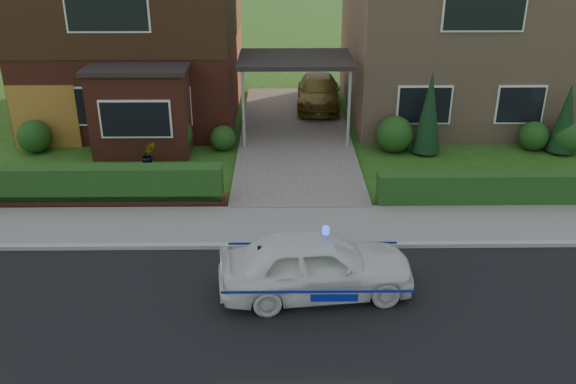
{
  "coord_description": "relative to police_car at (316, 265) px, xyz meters",
  "views": [
    {
      "loc": [
        -0.51,
        -9.33,
        7.06
      ],
      "look_at": [
        -0.34,
        3.5,
        1.23
      ],
      "focal_mm": 38.0,
      "sensor_mm": 36.0,
      "label": 1
    }
  ],
  "objects": [
    {
      "name": "hedge_left",
      "position": [
        -6.0,
        4.25,
        -0.67
      ],
      "size": [
        7.5,
        0.55,
        0.9
      ],
      "primitive_type": "cube",
      "color": "#123815",
      "rests_on": "ground"
    },
    {
      "name": "shrub_right_near",
      "position": [
        3.0,
        8.2,
        -0.07
      ],
      "size": [
        1.2,
        1.2,
        1.2
      ],
      "primitive_type": "sphere",
      "color": "#123815",
      "rests_on": "ground"
    },
    {
      "name": "garage_door",
      "position": [
        -8.44,
        8.76,
        0.38
      ],
      "size": [
        2.2,
        0.1,
        2.1
      ],
      "primitive_type": "cube",
      "color": "olive",
      "rests_on": "ground"
    },
    {
      "name": "dwarf_wall",
      "position": [
        -6.0,
        4.1,
        -0.49
      ],
      "size": [
        7.7,
        0.25,
        0.36
      ],
      "primitive_type": "cube",
      "color": "brown",
      "rests_on": "ground"
    },
    {
      "name": "shrub_right_far",
      "position": [
        8.6,
        8.0,
        -0.13
      ],
      "size": [
        1.08,
        1.08,
        1.08
      ],
      "primitive_type": "sphere",
      "color": "#123815",
      "rests_on": "ground"
    },
    {
      "name": "sidewalk",
      "position": [
        -0.2,
        2.9,
        -0.62
      ],
      "size": [
        60.0,
        2.0,
        0.1
      ],
      "primitive_type": "cube",
      "color": "slate",
      "rests_on": "ground"
    },
    {
      "name": "kerb",
      "position": [
        -0.2,
        1.85,
        -0.61
      ],
      "size": [
        60.0,
        0.16,
        0.12
      ],
      "primitive_type": "cube",
      "color": "#9E9993",
      "rests_on": "ground"
    },
    {
      "name": "driveway",
      "position": [
        -0.2,
        9.8,
        -0.61
      ],
      "size": [
        3.8,
        12.0,
        0.12
      ],
      "primitive_type": "cube",
      "color": "#666059",
      "rests_on": "ground"
    },
    {
      "name": "driveway_car",
      "position": [
        0.8,
        13.04,
        0.04
      ],
      "size": [
        1.84,
        4.14,
        1.18
      ],
      "primitive_type": "imported",
      "rotation": [
        0.0,
        0.0,
        -0.05
      ],
      "color": "brown",
      "rests_on": "driveway"
    },
    {
      "name": "shrub_right_mid",
      "position": [
        7.6,
        8.3,
        -0.19
      ],
      "size": [
        0.96,
        0.96,
        0.96
      ],
      "primitive_type": "sphere",
      "color": "#123815",
      "rests_on": "ground"
    },
    {
      "name": "ground",
      "position": [
        -0.2,
        -1.2,
        -0.67
      ],
      "size": [
        120.0,
        120.0,
        0.0
      ],
      "primitive_type": "plane",
      "color": "#224F15",
      "rests_on": "ground"
    },
    {
      "name": "potted_plant_c",
      "position": [
        -2.7,
        4.8,
        -0.3
      ],
      "size": [
        0.47,
        0.47,
        0.74
      ],
      "primitive_type": "imported",
      "rotation": [
        0.0,
        0.0,
        1.43
      ],
      "color": "gray",
      "rests_on": "ground"
    },
    {
      "name": "house_left",
      "position": [
        -5.98,
        12.7,
        3.14
      ],
      "size": [
        7.5,
        9.53,
        7.25
      ],
      "color": "brown",
      "rests_on": "ground"
    },
    {
      "name": "carport_link",
      "position": [
        -0.2,
        9.75,
        1.99
      ],
      "size": [
        3.8,
        3.0,
        2.77
      ],
      "color": "black",
      "rests_on": "ground"
    },
    {
      "name": "potted_plant_b",
      "position": [
        -4.73,
        6.84,
        -0.25
      ],
      "size": [
        0.56,
        0.51,
        0.83
      ],
      "primitive_type": "imported",
      "rotation": [
        0.0,
        0.0,
        0.37
      ],
      "color": "gray",
      "rests_on": "ground"
    },
    {
      "name": "road",
      "position": [
        -0.2,
        -1.2,
        -0.67
      ],
      "size": [
        60.0,
        6.0,
        0.02
      ],
      "primitive_type": "cube",
      "color": "black",
      "rests_on": "ground"
    },
    {
      "name": "shrub_left_far",
      "position": [
        -8.7,
        8.3,
        -0.13
      ],
      "size": [
        1.08,
        1.08,
        1.08
      ],
      "primitive_type": "sphere",
      "color": "#123815",
      "rests_on": "ground"
    },
    {
      "name": "shrub_left_near",
      "position": [
        -2.6,
        8.4,
        -0.25
      ],
      "size": [
        0.84,
        0.84,
        0.84
      ],
      "primitive_type": "sphere",
      "color": "#123815",
      "rests_on": "ground"
    },
    {
      "name": "police_car",
      "position": [
        0.0,
        0.0,
        0.0
      ],
      "size": [
        3.6,
        4.07,
        1.5
      ],
      "rotation": [
        0.0,
        0.0,
        1.69
      ],
      "color": "white",
      "rests_on": "ground"
    },
    {
      "name": "hedge_right",
      "position": [
        5.6,
        4.15,
        -0.67
      ],
      "size": [
        7.5,
        0.55,
        0.8
      ],
      "primitive_type": "cube",
      "color": "#123815",
      "rests_on": "ground"
    },
    {
      "name": "house_right",
      "position": [
        5.6,
        12.79,
        2.99
      ],
      "size": [
        7.5,
        8.06,
        7.25
      ],
      "color": "tan",
      "rests_on": "ground"
    },
    {
      "name": "conifer_b",
      "position": [
        8.4,
        8.0,
        0.43
      ],
      "size": [
        0.9,
        0.9,
        2.2
      ],
      "primitive_type": "cone",
      "color": "black",
      "rests_on": "ground"
    },
    {
      "name": "shrub_left_mid",
      "position": [
        -4.2,
        8.1,
        -0.01
      ],
      "size": [
        1.32,
        1.32,
        1.32
      ],
      "primitive_type": "sphere",
      "color": "#123815",
      "rests_on": "ground"
    },
    {
      "name": "conifer_a",
      "position": [
        4.0,
        8.0,
        0.63
      ],
      "size": [
        0.9,
        0.9,
        2.6
      ],
      "primitive_type": "cone",
      "color": "black",
      "rests_on": "ground"
    }
  ]
}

